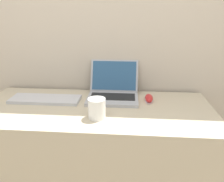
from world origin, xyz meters
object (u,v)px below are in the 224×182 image
at_px(computer_mouse, 149,98).
at_px(external_keyboard, 45,99).
at_px(drink_cup, 97,108).
at_px(laptop, 113,90).

distance_m(computer_mouse, external_keyboard, 0.68).
height_order(drink_cup, computer_mouse, drink_cup).
height_order(laptop, drink_cup, laptop).
distance_m(drink_cup, external_keyboard, 0.43).
bearing_deg(laptop, computer_mouse, -11.71).
xyz_separation_m(laptop, computer_mouse, (0.24, -0.05, -0.03)).
distance_m(laptop, drink_cup, 0.32).
relative_size(laptop, computer_mouse, 2.89).
xyz_separation_m(computer_mouse, external_keyboard, (-0.68, -0.05, -0.01)).
relative_size(laptop, drink_cup, 2.94).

